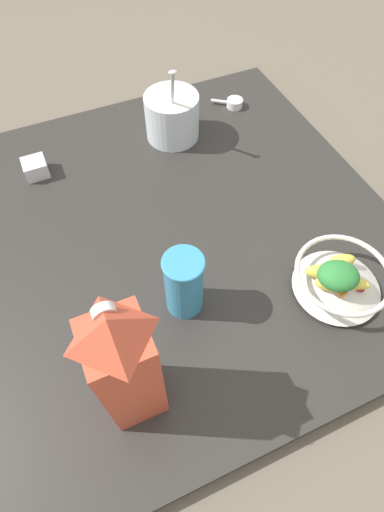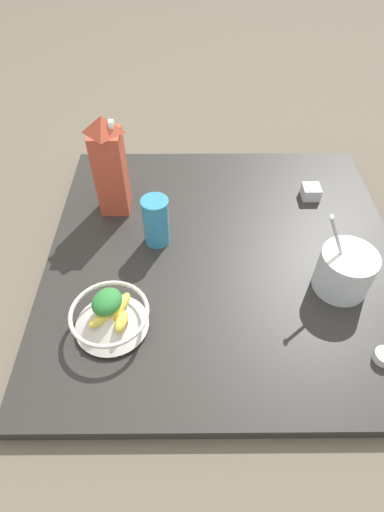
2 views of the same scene
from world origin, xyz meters
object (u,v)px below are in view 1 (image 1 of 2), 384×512
milk_carton (125,367)px  drinking_cup (184,283)px  fruit_bowl (340,279)px  spice_jar (36,168)px  yogurt_tub (172,115)px

milk_carton → drinking_cup: bearing=-137.4°
fruit_bowl → drinking_cup: size_ratio=1.25×
drinking_cup → spice_jar: bearing=-68.0°
milk_carton → yogurt_tub: bearing=-117.2°
fruit_bowl → drinking_cup: bearing=-17.9°
milk_carton → yogurt_tub: milk_carton is taller
drinking_cup → milk_carton: bearing=42.6°
yogurt_tub → drinking_cup: yogurt_tub is taller
spice_jar → milk_carton: bearing=94.4°
fruit_bowl → milk_carton: size_ratio=0.60×
drinking_cup → yogurt_tub: bearing=-109.5°
milk_carton → spice_jar: milk_carton is taller
fruit_bowl → milk_carton: milk_carton is taller
yogurt_tub → milk_carton: bearing=62.8°
fruit_bowl → yogurt_tub: size_ratio=0.81×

